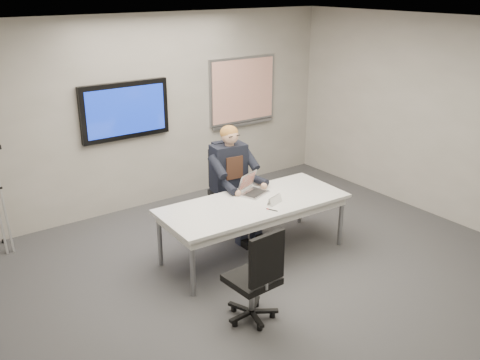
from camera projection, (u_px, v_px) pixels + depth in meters
floor at (286, 284)px, 6.03m from camera, size 6.00×6.00×0.02m
ceiling at (295, 27)px, 5.04m from camera, size 6.00×6.00×0.02m
wall_back at (156, 112)px, 7.81m from camera, size 6.00×0.02×2.80m
wall_right at (460, 124)px, 7.18m from camera, size 0.02×6.00×2.80m
conference_table at (254, 208)px, 6.46m from camera, size 2.34×1.04×0.71m
tv_display at (125, 111)px, 7.47m from camera, size 1.30×0.09×0.80m
whiteboard at (243, 91)px, 8.59m from camera, size 1.25×0.08×1.10m
office_chair_far at (227, 204)px, 7.30m from camera, size 0.67×0.67×1.08m
office_chair_near at (255, 292)px, 5.28m from camera, size 0.51×0.51×1.02m
seated_person at (237, 193)px, 7.00m from camera, size 0.48×0.82×1.47m
laptop at (252, 188)px, 6.69m from camera, size 0.40×0.42×0.24m
name_tent at (275, 200)px, 6.38m from camera, size 0.24×0.14×0.09m
pen at (272, 210)px, 6.19m from camera, size 0.07×0.14×0.01m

